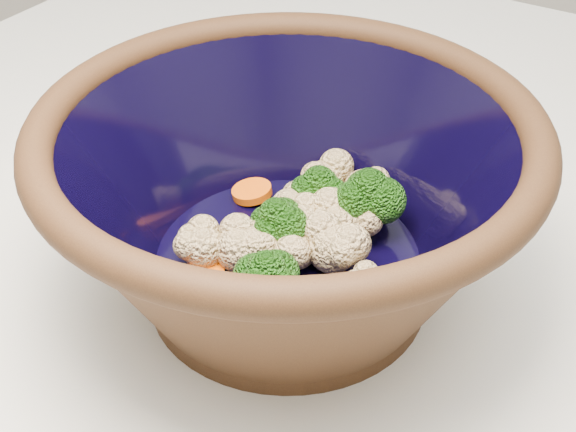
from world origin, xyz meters
name	(u,v)px	position (x,y,z in m)	size (l,w,h in m)	color
mixing_bowl	(288,199)	(-0.07, 0.01, 0.98)	(0.41, 0.41, 0.14)	black
vegetable_pile	(308,224)	(-0.06, 0.02, 0.95)	(0.16, 0.17, 0.05)	#608442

